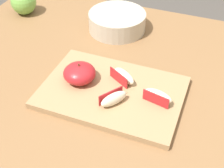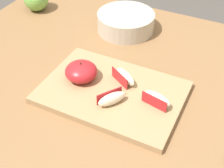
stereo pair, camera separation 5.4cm
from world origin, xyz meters
name	(u,v)px [view 1 (the left image)]	position (x,y,z in m)	size (l,w,h in m)	color
dining_table	(129,103)	(0.00, 0.00, 0.66)	(1.22, 0.82, 0.77)	brown
cutting_board	(112,92)	(-0.02, -0.10, 0.78)	(0.37, 0.25, 0.02)	#A37F56
apple_half_skin_up	(80,73)	(-0.11, -0.09, 0.81)	(0.09, 0.09, 0.06)	#B21E23
apple_wedge_near_knife	(114,99)	(0.00, -0.14, 0.81)	(0.06, 0.08, 0.03)	#F4EACC
apple_wedge_left	(122,76)	(-0.01, -0.05, 0.81)	(0.08, 0.06, 0.03)	#F4EACC
apple_wedge_back	(158,96)	(0.11, -0.10, 0.81)	(0.08, 0.04, 0.03)	#F4EACC
whole_apple_granny_green	(23,2)	(-0.48, 0.20, 0.82)	(0.09, 0.09, 0.10)	#70AD47
ceramic_fruit_bowl	(117,21)	(-0.12, 0.22, 0.81)	(0.19, 0.19, 0.06)	#BCB29E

